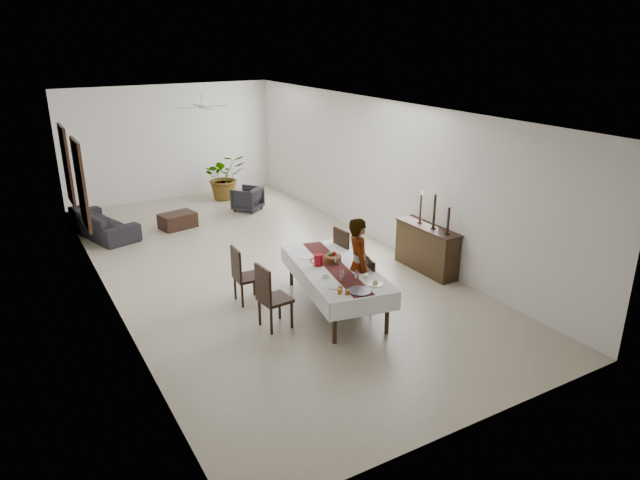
{
  "coord_description": "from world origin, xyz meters",
  "views": [
    {
      "loc": [
        -4.4,
        -10.08,
        4.53
      ],
      "look_at": [
        0.38,
        -1.83,
        1.05
      ],
      "focal_mm": 32.0,
      "sensor_mm": 36.0,
      "label": 1
    }
  ],
  "objects_px": {
    "woman": "(359,265)",
    "sofa": "(102,223)",
    "red_pitcher": "(318,260)",
    "sideboard_body": "(427,249)",
    "dining_table_top": "(335,269)"
  },
  "relations": [
    {
      "from": "woman",
      "to": "sideboard_body",
      "type": "bearing_deg",
      "value": -50.22
    },
    {
      "from": "sideboard_body",
      "to": "dining_table_top",
      "type": "bearing_deg",
      "value": -168.5
    },
    {
      "from": "dining_table_top",
      "to": "sideboard_body",
      "type": "relative_size",
      "value": 1.6
    },
    {
      "from": "sofa",
      "to": "woman",
      "type": "bearing_deg",
      "value": -170.37
    },
    {
      "from": "red_pitcher",
      "to": "woman",
      "type": "relative_size",
      "value": 0.12
    },
    {
      "from": "dining_table_top",
      "to": "sideboard_body",
      "type": "xyz_separation_m",
      "value": [
        2.45,
        0.5,
        -0.28
      ]
    },
    {
      "from": "woman",
      "to": "dining_table_top",
      "type": "bearing_deg",
      "value": 64.85
    },
    {
      "from": "dining_table_top",
      "to": "woman",
      "type": "bearing_deg",
      "value": -34.51
    },
    {
      "from": "woman",
      "to": "sideboard_body",
      "type": "xyz_separation_m",
      "value": [
        2.17,
        0.79,
        -0.38
      ]
    },
    {
      "from": "red_pitcher",
      "to": "sideboard_body",
      "type": "relative_size",
      "value": 0.13
    },
    {
      "from": "red_pitcher",
      "to": "dining_table_top",
      "type": "bearing_deg",
      "value": -41.46
    },
    {
      "from": "woman",
      "to": "sofa",
      "type": "distance_m",
      "value": 7.0
    },
    {
      "from": "dining_table_top",
      "to": "sideboard_body",
      "type": "height_order",
      "value": "sideboard_body"
    },
    {
      "from": "sideboard_body",
      "to": "sofa",
      "type": "distance_m",
      "value": 7.59
    },
    {
      "from": "sofa",
      "to": "red_pitcher",
      "type": "bearing_deg",
      "value": -172.57
    }
  ]
}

